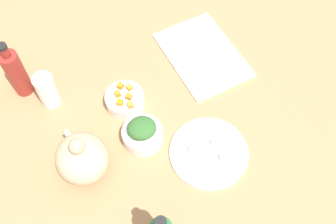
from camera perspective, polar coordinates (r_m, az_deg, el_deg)
The scene contains 23 objects.
tabletop at distance 133.16cm, azimuth 0.00°, elevation -1.42°, with size 190.00×190.00×3.00cm, color #A4754D.
cutting_board at distance 147.03cm, azimuth 4.95°, elevation 8.13°, with size 33.66×23.92×1.00cm, color silver.
plate_tofu at distance 126.39cm, azimuth 5.83°, elevation -5.80°, with size 24.71×24.71×1.20cm, color white.
bowl_greens at distance 126.33cm, azimuth -3.63°, elevation -3.33°, with size 12.84×12.84×5.41cm, color white.
bowl_carrots at distance 133.50cm, azimuth -6.15°, elevation 1.66°, with size 12.89×12.89×5.06cm, color white.
teapot at distance 121.26cm, azimuth -12.22°, elevation -6.33°, with size 18.36×15.69×16.94cm.
bottle_0 at distance 139.04cm, azimuth -20.86°, elevation 5.29°, with size 6.09×6.09×23.44cm.
drinking_glass_0 at distance 135.75cm, azimuth -16.86°, elevation 2.95°, with size 6.47×6.47×13.29cm, color white.
carrot_cube_0 at distance 132.70cm, azimuth -6.81°, elevation 3.72°, with size 1.80×1.80×1.80cm, color orange.
carrot_cube_1 at distance 128.32cm, azimuth -5.36°, elevation 1.00°, with size 1.80×1.80×1.80cm, color orange.
carrot_cube_2 at distance 129.18cm, azimuth -6.86°, elevation 1.36°, with size 1.80×1.80×1.80cm, color orange.
carrot_cube_3 at distance 130.09cm, azimuth -5.60°, elevation 2.21°, with size 1.80×1.80×1.80cm, color orange.
carrot_cube_4 at distance 131.05cm, azimuth -7.19°, elevation 2.58°, with size 1.80×1.80×1.80cm, color orange.
carrot_cube_5 at distance 132.01cm, azimuth -5.50°, elevation 3.50°, with size 1.80×1.80×1.80cm, color orange.
chopped_greens_mound at distance 122.05cm, azimuth -3.76°, elevation -2.29°, with size 9.00×8.35×4.28cm, color #315F2A.
tofu_cube_0 at distance 126.13cm, azimuth 6.82°, elevation -4.47°, with size 2.20×2.20×2.20cm, color white.
tofu_cube_1 at distance 124.77cm, azimuth 3.43°, elevation -5.15°, with size 2.20×2.20×2.20cm, color white.
tofu_cube_2 at distance 123.56cm, azimuth 5.35°, elevation -6.68°, with size 2.20×2.20×2.20cm, color white.
tofu_cube_3 at distance 124.43cm, azimuth 7.94°, elevation -6.41°, with size 2.20×2.20×2.20cm, color white.
dumpling_0 at distance 143.02cm, azimuth 6.81°, elevation 6.93°, with size 5.50×5.07×2.38cm, color beige.
dumpling_1 at distance 145.97cm, azimuth 8.64°, elevation 8.25°, with size 5.28×4.77×2.94cm, color beige.
dumpling_2 at distance 153.39cm, azimuth 4.91°, elevation 11.97°, with size 5.83×5.09×2.46cm, color beige.
dumpling_3 at distance 142.54cm, azimuth 3.94°, elevation 7.05°, with size 5.39×4.66×2.34cm, color beige.
Camera 1 is at (-54.08, 35.66, 117.84)cm, focal length 42.73 mm.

